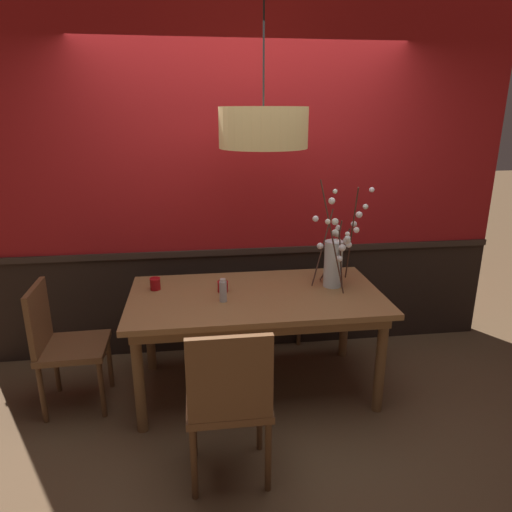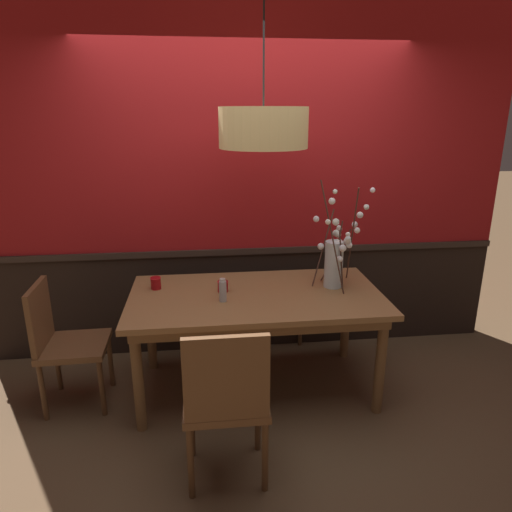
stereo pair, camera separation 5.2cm
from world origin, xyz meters
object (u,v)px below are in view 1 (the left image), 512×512
object	(u,v)px
chair_far_side_right	(274,282)
candle_holder_nearer_center	(223,286)
vase_with_blossoms	(335,258)
condiment_bottle	(223,291)
chair_head_west_end	(61,341)
pendant_lamp	(263,128)
chair_near_side_left	(229,398)
candle_holder_nearer_edge	(155,284)
chair_far_side_left	(217,283)
dining_table	(256,305)

from	to	relation	value
chair_far_side_right	candle_holder_nearer_center	xyz separation A→B (m)	(-0.51, -0.79, 0.29)
vase_with_blossoms	condiment_bottle	size ratio (longest dim) A/B	4.93
chair_head_west_end	pendant_lamp	world-z (taller)	pendant_lamp
chair_near_side_left	condiment_bottle	bearing A→B (deg)	88.04
chair_head_west_end	condiment_bottle	distance (m)	1.15
vase_with_blossoms	candle_holder_nearer_edge	xyz separation A→B (m)	(-1.29, 0.10, -0.17)
candle_holder_nearer_center	pendant_lamp	world-z (taller)	pendant_lamp
candle_holder_nearer_center	candle_holder_nearer_edge	distance (m)	0.49
candle_holder_nearer_edge	condiment_bottle	world-z (taller)	condiment_bottle
chair_far_side_left	chair_far_side_right	xyz separation A→B (m)	(0.52, -0.03, -0.01)
chair_near_side_left	condiment_bottle	size ratio (longest dim) A/B	5.90
chair_near_side_left	chair_far_side_left	size ratio (longest dim) A/B	1.01
chair_far_side_right	condiment_bottle	world-z (taller)	condiment_bottle
vase_with_blossoms	condiment_bottle	xyz separation A→B (m)	(-0.82, -0.18, -0.14)
dining_table	chair_far_side_left	distance (m)	0.94
dining_table	candle_holder_nearer_edge	world-z (taller)	candle_holder_nearer_edge
condiment_bottle	chair_far_side_right	bearing A→B (deg)	61.89
candle_holder_nearer_edge	vase_with_blossoms	bearing A→B (deg)	-4.36
chair_head_west_end	candle_holder_nearer_edge	distance (m)	0.73
chair_far_side_left	chair_far_side_right	distance (m)	0.52
dining_table	pendant_lamp	bearing A→B (deg)	7.85
chair_far_side_left	chair_far_side_right	size ratio (longest dim) A/B	1.05
chair_far_side_right	dining_table	bearing A→B (deg)	-107.82
chair_near_side_left	candle_holder_nearer_edge	bearing A→B (deg)	112.50
dining_table	vase_with_blossoms	bearing A→B (deg)	7.91
condiment_bottle	pendant_lamp	xyz separation A→B (m)	(0.29, 0.11, 1.05)
candle_holder_nearer_edge	condiment_bottle	bearing A→B (deg)	-30.79
chair_far_side_left	chair_head_west_end	bearing A→B (deg)	-140.15
chair_head_west_end	chair_near_side_left	size ratio (longest dim) A/B	0.94
chair_head_west_end	vase_with_blossoms	size ratio (longest dim) A/B	1.13
chair_near_side_left	vase_with_blossoms	size ratio (longest dim) A/B	1.20
dining_table	candle_holder_nearer_center	distance (m)	0.27
candle_holder_nearer_center	chair_far_side_left	bearing A→B (deg)	90.58
dining_table	chair_head_west_end	xyz separation A→B (m)	(-1.34, -0.03, -0.18)
condiment_bottle	pendant_lamp	world-z (taller)	pendant_lamp
chair_head_west_end	candle_holder_nearer_center	distance (m)	1.15
dining_table	condiment_bottle	bearing A→B (deg)	-157.10
condiment_bottle	candle_holder_nearer_center	bearing A→B (deg)	87.33
chair_far_side_right	chair_far_side_left	bearing A→B (deg)	176.89
candle_holder_nearer_center	pendant_lamp	size ratio (longest dim) A/B	0.07
condiment_bottle	candle_holder_nearer_edge	bearing A→B (deg)	149.21
vase_with_blossoms	chair_head_west_end	bearing A→B (deg)	-176.77
chair_head_west_end	chair_near_side_left	bearing A→B (deg)	-38.80
condiment_bottle	pendant_lamp	distance (m)	1.10
candle_holder_nearer_edge	condiment_bottle	size ratio (longest dim) A/B	0.54
chair_head_west_end	pendant_lamp	size ratio (longest dim) A/B	0.77
vase_with_blossoms	condiment_bottle	bearing A→B (deg)	-167.56
candle_holder_nearer_center	chair_far_side_right	bearing A→B (deg)	57.42
condiment_bottle	chair_far_side_left	bearing A→B (deg)	90.02
dining_table	condiment_bottle	size ratio (longest dim) A/B	10.98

